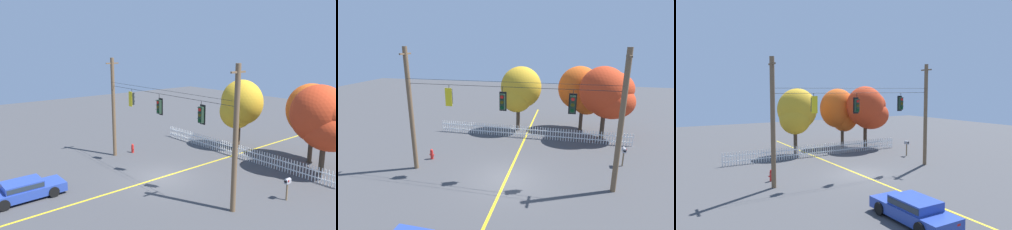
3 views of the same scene
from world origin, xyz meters
TOP-DOWN VIEW (x-y plane):
  - ground at (0.00, 0.00)m, footprint 80.00×80.00m
  - lane_centerline_stripe at (0.00, 0.00)m, footprint 0.16×36.00m
  - signal_support_span at (0.00, -0.00)m, footprint 13.00×1.10m
  - traffic_signal_northbound_secondary at (-3.59, -0.01)m, footprint 0.43×0.38m
  - traffic_signal_eastbound_side at (-0.24, 0.01)m, footprint 0.43×0.38m
  - traffic_signal_northbound_primary at (3.75, 0.01)m, footprint 0.43×0.38m
  - white_picket_fence at (0.45, 7.52)m, footprint 17.08×0.06m
  - autumn_maple_near_fence at (-0.92, 9.43)m, footprint 3.84×3.32m
  - autumn_maple_mid at (4.89, 11.26)m, footprint 4.37×3.28m
  - autumn_oak_far_east at (6.79, 9.00)m, footprint 4.67×4.51m
  - parked_car at (-2.52, -8.44)m, footprint 1.90×4.55m
  - fire_hydrant at (-6.02, 1.55)m, footprint 0.38×0.22m
  - roadside_mailbox at (7.49, 3.52)m, footprint 0.25×0.44m

SIDE VIEW (x-z plane):
  - ground at x=0.00m, z-range 0.00..0.00m
  - lane_centerline_stripe at x=0.00m, z-range 0.00..0.01m
  - fire_hydrant at x=-6.02m, z-range -0.01..0.77m
  - white_picket_fence at x=0.45m, z-range 0.00..1.10m
  - parked_car at x=-2.52m, z-range 0.03..1.18m
  - roadside_mailbox at x=7.49m, z-range 0.43..1.81m
  - autumn_maple_mid at x=4.89m, z-range 0.75..6.95m
  - autumn_maple_near_fence at x=-0.92m, z-range 0.85..7.06m
  - signal_support_span at x=0.00m, z-range 0.07..8.19m
  - autumn_oak_far_east at x=6.79m, z-range 0.94..7.38m
  - traffic_signal_eastbound_side at x=-0.24m, z-range 4.25..5.72m
  - traffic_signal_northbound_primary at x=3.75m, z-range 4.34..5.75m
  - traffic_signal_northbound_secondary at x=-3.59m, z-range 4.48..5.78m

